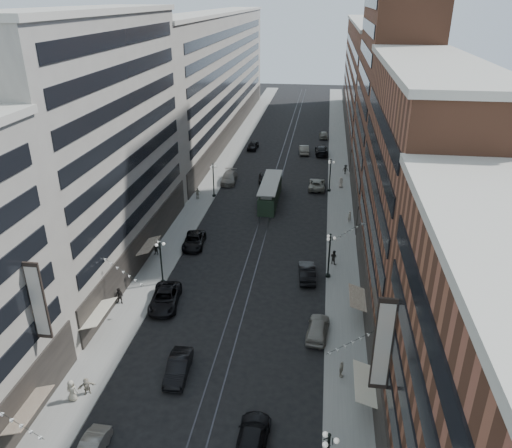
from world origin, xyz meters
The scene contains 38 objects.
ground centered at (0.00, 60.00, 0.00)m, with size 220.00×220.00×0.00m, color black.
sidewalk_west centered at (-11.00, 70.00, 0.07)m, with size 4.00×180.00×0.15m, color gray.
sidewalk_east centered at (11.00, 70.00, 0.07)m, with size 4.00×180.00×0.15m, color gray.
rail_west centered at (-0.70, 70.00, 0.01)m, with size 0.12×180.00×0.02m, color #2D2D33.
rail_east centered at (0.70, 70.00, 0.01)m, with size 0.12×180.00×0.02m, color #2D2D33.
building_west_mid centered at (-17.00, 33.00, 14.00)m, with size 8.00×36.00×28.00m, color #9F9A8D.
building_west_far centered at (-17.00, 96.00, 13.00)m, with size 8.00×90.00×26.00m, color #9F9A8D.
building_east_mid centered at (17.00, 28.00, 12.00)m, with size 8.00×30.00×24.00m, color brown.
building_east_tower centered at (17.00, 56.00, 21.00)m, with size 8.00×26.00×42.00m, color brown.
building_east_far centered at (17.00, 105.00, 12.00)m, with size 8.00×72.00×24.00m, color brown.
lamppost_sw_far centered at (-9.20, 28.00, 3.10)m, with size 1.03×1.14×5.52m.
lamppost_sw_mid centered at (-9.20, 55.00, 3.10)m, with size 1.03×1.14×5.52m.
lamppost_se_far centered at (9.20, 32.00, 3.10)m, with size 1.03×1.14×5.52m.
lamppost_se_mid centered at (9.20, 60.00, 3.10)m, with size 1.03×1.14×5.52m.
streetcar centered at (0.00, 54.19, 1.56)m, with size 2.70×12.19×3.37m.
car_2 centered at (-7.69, 24.03, 0.85)m, with size 2.81×6.10×1.70m, color black.
car_4 centered at (8.31, 21.06, 0.84)m, with size 1.97×4.91×1.67m, color gray.
car_5 centered at (-3.35, 13.90, 0.81)m, with size 1.71×4.91×1.62m, color black.
car_6 centered at (3.99, 7.41, 0.80)m, with size 2.24×5.52×1.60m, color black.
pedestrian_1 centered at (-10.86, 9.76, 1.11)m, with size 0.94×0.51×1.92m, color #A6A08A.
pedestrian_2 centered at (-12.41, 23.46, 1.06)m, with size 0.88×0.48×1.81m, color black.
pedestrian_4 centered at (10.43, 15.43, 0.92)m, with size 0.91×0.41×1.55m, color #AEA390.
car_7 centered at (-8.07, 37.73, 0.77)m, with size 2.55×5.52×1.54m, color black.
car_8 centered at (-8.07, 62.19, 0.88)m, with size 2.47×6.08×1.76m, color #66625A.
car_9 centered at (-6.91, 83.12, 0.82)m, with size 1.94×4.81×1.64m, color black.
car_10 centered at (6.80, 31.53, 0.84)m, with size 1.79×5.13×1.69m, color black.
car_11 centered at (7.13, 61.27, 0.80)m, with size 2.66×5.76×1.60m, color slate.
car_12 centered at (7.51, 81.36, 0.89)m, with size 2.51×6.17×1.79m, color black.
car_13 centered at (-2.20, 63.27, 0.71)m, with size 1.67×4.14×1.41m, color black.
car_14 centered at (3.93, 81.58, 0.87)m, with size 1.85×5.30×1.75m, color slate.
pedestrian_5 centered at (-12.14, 34.55, 0.96)m, with size 1.51×0.43×1.62m, color black.
pedestrian_6 centered at (-11.51, 53.58, 1.10)m, with size 1.12×0.51×1.91m, color #9D9782.
pedestrian_7 centered at (9.84, 35.24, 1.03)m, with size 0.86×0.47×1.77m, color black.
pedestrian_8 centered at (12.10, 47.79, 1.00)m, with size 0.62×0.40×1.69m, color #BBAF9B.
pedestrian_9 centered at (12.05, 69.14, 1.02)m, with size 1.13×0.47×1.74m, color black.
car_extra_0 centered at (7.77, 94.37, 0.81)m, with size 1.92×4.78×1.63m, color slate.
pedestrian_extra_0 centered at (11.14, 61.98, 1.05)m, with size 0.88×0.48×1.80m, color #A7988A.
pedestrian_extra_1 centered at (-10.06, 10.61, 0.91)m, with size 1.41×0.41×1.52m, color #AAA18D.
Camera 1 is at (7.83, -18.40, 29.68)m, focal length 35.00 mm.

